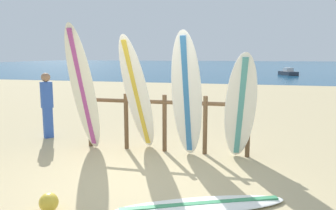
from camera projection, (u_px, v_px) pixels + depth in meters
ground_plane at (135, 181)px, 5.27m from camera, size 120.00×120.00×0.00m
ocean_water at (239, 65)px, 61.00m from camera, size 120.00×80.00×0.01m
surfboard_rack at (165, 117)px, 6.80m from camera, size 3.44×0.09×1.18m
surfboard_leaning_far_left at (83, 89)px, 6.66m from camera, size 0.66×0.87×2.59m
surfboard_leaning_left at (137, 95)px, 6.60m from camera, size 0.68×1.19×2.37m
surfboard_leaning_center_left at (187, 97)px, 6.20m from camera, size 0.60×0.80×2.42m
surfboard_leaning_center at (240, 108)px, 6.06m from camera, size 0.71×0.94×2.04m
surfboard_lying_on_sand at (201, 206)px, 4.34m from camera, size 2.33×1.39×0.08m
beachgoer_standing at (47, 102)px, 7.91m from camera, size 0.28×0.29×1.56m
small_boat_offshore at (288, 72)px, 32.05m from camera, size 1.78×2.28×0.71m
beach_ball at (49, 202)px, 4.24m from camera, size 0.25×0.25×0.25m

